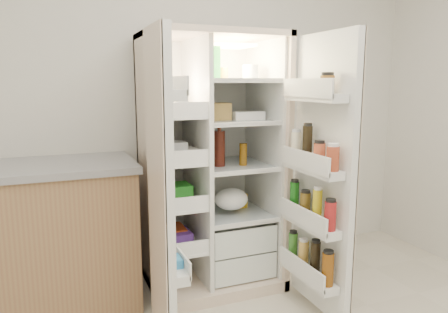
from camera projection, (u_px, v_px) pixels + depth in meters
name	position (u px, v px, depth m)	size (l,w,h in m)	color
wall_back	(188.00, 98.00, 3.28)	(4.00, 0.02, 2.70)	silver
refrigerator	(211.00, 183.00, 3.09)	(0.92, 0.70, 1.80)	beige
freezer_door	(161.00, 189.00, 2.33)	(0.15, 0.40, 1.72)	white
fridge_door	(321.00, 181.00, 2.61)	(0.17, 0.58, 1.72)	white
kitchen_counter	(31.00, 238.00, 2.71)	(1.33, 0.71, 0.96)	olive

